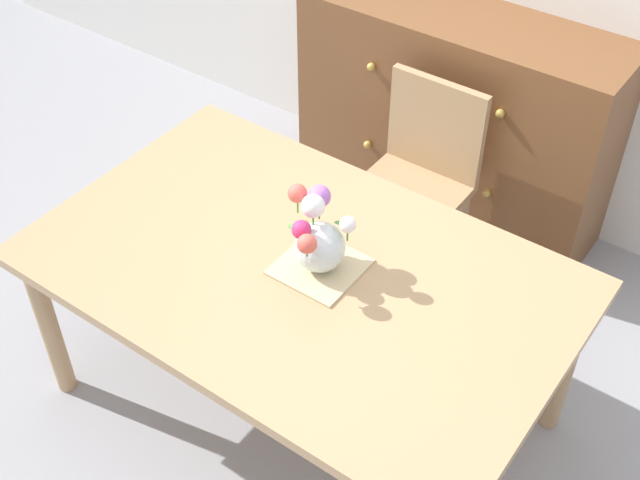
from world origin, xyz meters
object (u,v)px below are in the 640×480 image
at_px(dining_table, 300,283).
at_px(chair_far, 419,173).
at_px(dresser, 454,121).
at_px(flower_vase, 318,238).

xyz_separation_m(dining_table, chair_far, (-0.06, 0.89, -0.13)).
relative_size(chair_far, dresser, 0.64).
bearing_deg(chair_far, flower_vase, 97.45).
relative_size(dining_table, dresser, 1.25).
bearing_deg(dresser, chair_far, -79.69).
bearing_deg(dresser, flower_vase, -81.57).
xyz_separation_m(dining_table, dresser, (-0.14, 1.33, -0.15)).
relative_size(dining_table, flower_vase, 6.44).
distance_m(dining_table, chair_far, 0.90).
relative_size(chair_far, flower_vase, 3.31).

